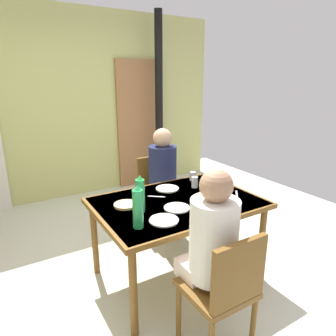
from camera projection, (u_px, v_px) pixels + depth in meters
ground_plane at (148, 269)px, 2.80m from camera, size 6.00×6.00×0.00m
wall_back at (73, 106)px, 4.31m from camera, size 4.61×0.10×2.67m
door_wooden at (141, 124)px, 4.85m from camera, size 0.80×0.05×2.00m
stove_pipe_column at (159, 104)px, 4.63m from camera, size 0.12×0.12×2.67m
dining_table at (177, 208)px, 2.54m from camera, size 1.36×0.96×0.73m
chair_near_diner at (225, 288)px, 1.81m from camera, size 0.40×0.40×0.87m
chair_far_diner at (157, 190)px, 3.40m from camera, size 0.40×0.40×0.87m
person_near_diner at (212, 237)px, 1.84m from camera, size 0.30×0.37×0.77m
person_far_diner at (163, 169)px, 3.21m from camera, size 0.30×0.37×0.77m
water_bottle_green_near at (140, 195)px, 2.28m from camera, size 0.07×0.07×0.29m
water_bottle_green_far at (138, 208)px, 2.03m from camera, size 0.07×0.07×0.31m
dinner_plate_near_left at (177, 208)px, 2.37m from camera, size 0.21×0.21×0.01m
dinner_plate_near_right at (167, 189)px, 2.78m from camera, size 0.21×0.21×0.01m
dinner_plate_far_center at (164, 220)px, 2.16m from camera, size 0.22×0.22×0.01m
drinking_glass_by_near_diner at (195, 182)px, 2.81m from camera, size 0.06×0.06×0.10m
drinking_glass_by_far_diner at (212, 200)px, 2.42m from camera, size 0.06×0.06×0.09m
drinking_glass_spare_center at (193, 176)px, 3.01m from camera, size 0.06×0.06×0.09m
bread_plate_sliced at (126, 205)px, 2.41m from camera, size 0.19×0.19×0.02m
cutlery_knife_near at (156, 197)px, 2.60m from camera, size 0.13×0.11×0.00m
cutlery_fork_near at (237, 194)px, 2.67m from camera, size 0.11×0.12×0.00m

